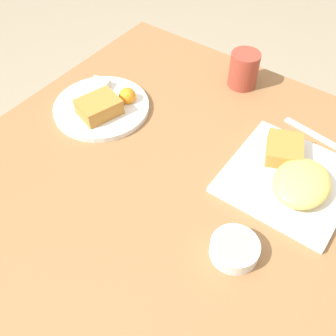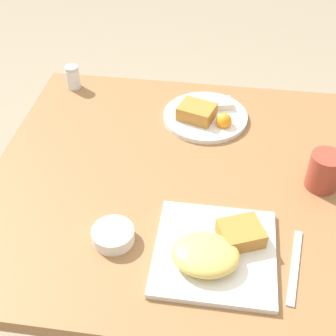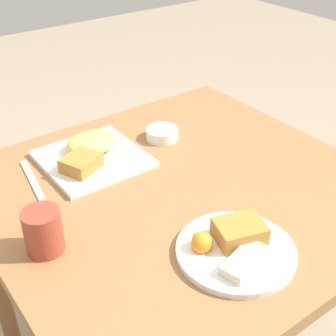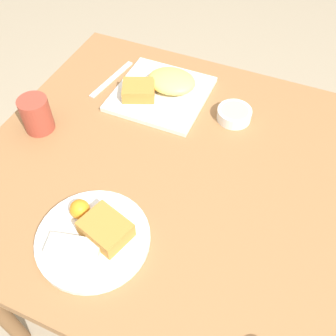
# 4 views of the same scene
# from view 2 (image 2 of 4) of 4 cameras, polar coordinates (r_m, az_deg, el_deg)

# --- Properties ---
(ground_plane) EXTENTS (8.00, 8.00, 0.00)m
(ground_plane) POSITION_cam_2_polar(r_m,az_deg,el_deg) (1.77, 0.50, -19.24)
(ground_plane) COLOR gray
(dining_table) EXTENTS (0.92, 0.88, 0.76)m
(dining_table) POSITION_cam_2_polar(r_m,az_deg,el_deg) (1.23, 0.68, -4.14)
(dining_table) COLOR olive
(dining_table) RESTS_ON ground_plane
(plate_square_near) EXTENTS (0.25, 0.25, 0.06)m
(plate_square_near) POSITION_cam_2_polar(r_m,az_deg,el_deg) (0.99, 5.72, -9.98)
(plate_square_near) COLOR white
(plate_square_near) RESTS_ON dining_table
(plate_oval_far) EXTENTS (0.24, 0.24, 0.05)m
(plate_oval_far) POSITION_cam_2_polar(r_m,az_deg,el_deg) (1.35, 4.55, 6.48)
(plate_oval_far) COLOR white
(plate_oval_far) RESTS_ON dining_table
(sauce_ramekin) EXTENTS (0.09, 0.09, 0.03)m
(sauce_ramekin) POSITION_cam_2_polar(r_m,az_deg,el_deg) (1.02, -6.71, -8.10)
(sauce_ramekin) COLOR white
(sauce_ramekin) RESTS_ON dining_table
(salt_shaker) EXTENTS (0.04, 0.04, 0.07)m
(salt_shaker) POSITION_cam_2_polar(r_m,az_deg,el_deg) (1.51, -11.52, 10.64)
(salt_shaker) COLOR white
(salt_shaker) RESTS_ON dining_table
(butter_knife) EXTENTS (0.04, 0.19, 0.00)m
(butter_knife) POSITION_cam_2_polar(r_m,az_deg,el_deg) (1.02, 15.19, -11.50)
(butter_knife) COLOR silver
(butter_knife) RESTS_ON dining_table
(coffee_mug) EXTENTS (0.08, 0.08, 0.09)m
(coffee_mug) POSITION_cam_2_polar(r_m,az_deg,el_deg) (1.17, 18.48, -0.35)
(coffee_mug) COLOR #9E3D2D
(coffee_mug) RESTS_ON dining_table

